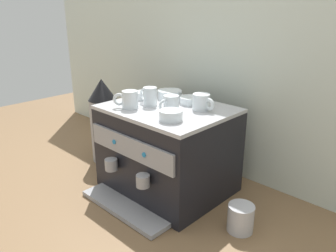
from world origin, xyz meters
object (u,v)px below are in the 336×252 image
object	(u,v)px
espresso_machine	(167,149)
ceramic_bowl_2	(145,95)
coffee_grinder	(104,120)
ceramic_bowl_3	(191,101)
ceramic_bowl_1	(171,116)
ceramic_bowl_0	(170,95)
milk_pitcher	(241,218)
ceramic_cup_2	(129,100)
ceramic_cup_0	(149,96)
ceramic_cup_3	(202,102)
ceramic_cup_1	(171,103)

from	to	relation	value
espresso_machine	ceramic_bowl_2	distance (m)	0.29
espresso_machine	coffee_grinder	distance (m)	0.47
ceramic_bowl_3	coffee_grinder	size ratio (longest dim) A/B	0.22
ceramic_bowl_1	ceramic_bowl_2	bearing A→B (deg)	154.72
ceramic_bowl_0	milk_pitcher	distance (m)	0.66
ceramic_cup_2	coffee_grinder	size ratio (longest dim) A/B	0.21
ceramic_bowl_1	coffee_grinder	size ratio (longest dim) A/B	0.20
milk_pitcher	ceramic_cup_2	bearing A→B (deg)	-171.19
ceramic_bowl_3	milk_pitcher	bearing A→B (deg)	-21.44
ceramic_cup_0	milk_pitcher	bearing A→B (deg)	-0.85
ceramic_bowl_1	coffee_grinder	xyz separation A→B (m)	(-0.61, 0.10, -0.19)
ceramic_cup_0	ceramic_bowl_0	size ratio (longest dim) A/B	0.90
ceramic_cup_3	coffee_grinder	distance (m)	0.65
ceramic_cup_3	ceramic_bowl_1	size ratio (longest dim) A/B	1.22
ceramic_cup_1	ceramic_cup_2	size ratio (longest dim) A/B	1.05
ceramic_cup_1	milk_pitcher	xyz separation A→B (m)	(0.39, -0.01, -0.38)
milk_pitcher	ceramic_cup_3	bearing A→B (deg)	158.86
ceramic_cup_1	ceramic_bowl_2	bearing A→B (deg)	165.04
ceramic_bowl_2	milk_pitcher	bearing A→B (deg)	-6.54
ceramic_cup_1	ceramic_bowl_0	distance (m)	0.21
ceramic_cup_3	milk_pitcher	world-z (taller)	ceramic_cup_3
ceramic_bowl_0	coffee_grinder	size ratio (longest dim) A/B	0.25
espresso_machine	ceramic_cup_2	distance (m)	0.30
coffee_grinder	milk_pitcher	bearing A→B (deg)	-1.49
ceramic_bowl_2	ceramic_bowl_3	bearing A→B (deg)	21.48
ceramic_bowl_3	milk_pitcher	size ratio (longest dim) A/B	0.92
ceramic_bowl_3	ceramic_bowl_2	bearing A→B (deg)	-158.52
ceramic_cup_3	ceramic_bowl_0	bearing A→B (deg)	170.21
ceramic_cup_0	coffee_grinder	distance (m)	0.44
espresso_machine	milk_pitcher	size ratio (longest dim) A/B	5.00
espresso_machine	ceramic_bowl_3	size ratio (longest dim) A/B	5.41
milk_pitcher	ceramic_bowl_1	bearing A→B (deg)	-165.49
ceramic_cup_0	coffee_grinder	bearing A→B (deg)	177.65
espresso_machine	ceramic_cup_3	size ratio (longest dim) A/B	4.87
coffee_grinder	ceramic_cup_2	bearing A→B (deg)	-16.82
ceramic_bowl_0	milk_pitcher	world-z (taller)	ceramic_bowl_0
ceramic_cup_2	ceramic_bowl_2	xyz separation A→B (m)	(-0.07, 0.16, -0.02)
ceramic_cup_3	ceramic_cup_1	bearing A→B (deg)	-128.47
ceramic_cup_2	ceramic_bowl_3	distance (m)	0.28
ceramic_cup_0	ceramic_bowl_1	size ratio (longest dim) A/B	1.12
ceramic_cup_2	milk_pitcher	bearing A→B (deg)	8.81
ceramic_cup_0	ceramic_cup_1	xyz separation A→B (m)	(0.13, 0.00, -0.01)
ceramic_cup_1	ceramic_bowl_3	world-z (taller)	ceramic_cup_1
ceramic_cup_0	ceramic_cup_2	xyz separation A→B (m)	(-0.03, -0.09, -0.00)
milk_pitcher	ceramic_bowl_2	bearing A→B (deg)	173.46
espresso_machine	ceramic_cup_0	size ratio (longest dim) A/B	5.27
ceramic_cup_3	milk_pitcher	distance (m)	0.50
ceramic_cup_0	ceramic_bowl_3	world-z (taller)	ceramic_cup_0
espresso_machine	ceramic_cup_0	bearing A→B (deg)	-158.47
ceramic_cup_1	ceramic_cup_3	distance (m)	0.14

